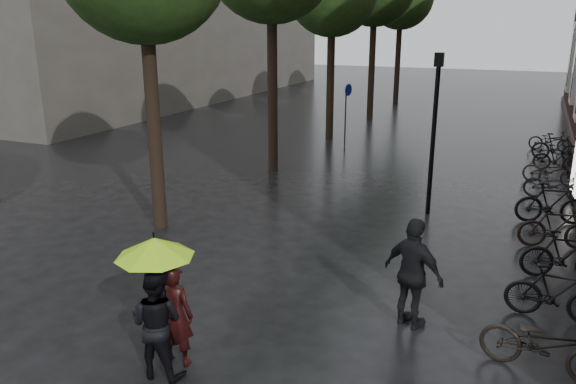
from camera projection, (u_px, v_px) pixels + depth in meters
The scene contains 7 objects.
person_burgundy at pixel (175, 315), 7.96m from camera, with size 0.57×0.37×1.55m, color black.
person_black at pixel (157, 323), 7.69m from camera, with size 0.78×0.61×1.61m, color black.
lime_umbrella at pixel (154, 247), 7.43m from camera, with size 1.07×1.07×1.58m.
pedestrian_walking at pixel (413, 274), 8.93m from camera, with size 1.08×0.45×1.84m, color black.
parked_bicycles at pixel (554, 197), 14.38m from camera, with size 2.12×16.58×1.03m.
lamp_post at pixel (435, 119), 13.85m from camera, with size 0.21×0.21×4.07m.
cycle_sign at pixel (347, 106), 21.76m from camera, with size 0.13×0.45×2.50m.
Camera 1 is at (3.88, -3.49, 4.75)m, focal length 35.00 mm.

